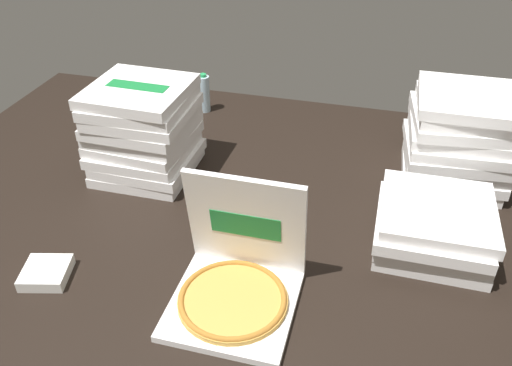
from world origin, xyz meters
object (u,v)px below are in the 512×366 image
at_px(pizza_stack_center_near, 144,130).
at_px(napkin_pile, 46,273).
at_px(pizza_stack_center_far, 433,227).
at_px(open_pizza_box, 237,280).
at_px(ice_bucket, 162,105).
at_px(pizza_stack_left_near, 458,138).
at_px(water_bottle_1, 158,123).
at_px(water_bottle_2, 204,93).
at_px(water_bottle_0, 119,115).

bearing_deg(pizza_stack_center_near, napkin_pile, -94.29).
bearing_deg(napkin_pile, pizza_stack_center_far, 21.80).
height_order(open_pizza_box, pizza_stack_center_far, open_pizza_box).
bearing_deg(ice_bucket, pizza_stack_left_near, -8.63).
relative_size(water_bottle_1, napkin_pile, 1.38).
relative_size(open_pizza_box, pizza_stack_left_near, 0.93).
xyz_separation_m(ice_bucket, napkin_pile, (0.09, -1.28, -0.05)).
distance_m(ice_bucket, water_bottle_2, 0.24).
height_order(pizza_stack_center_far, water_bottle_2, water_bottle_2).
bearing_deg(pizza_stack_center_near, ice_bucket, 106.06).
bearing_deg(napkin_pile, open_pizza_box, 6.83).
bearing_deg(ice_bucket, pizza_stack_center_near, -73.94).
height_order(water_bottle_2, napkin_pile, water_bottle_2).
xyz_separation_m(pizza_stack_left_near, ice_bucket, (-1.52, 0.23, -0.14)).
xyz_separation_m(open_pizza_box, pizza_stack_center_near, (-0.64, 0.68, 0.13)).
bearing_deg(water_bottle_1, open_pizza_box, -53.49).
relative_size(pizza_stack_center_far, water_bottle_2, 1.99).
xyz_separation_m(pizza_stack_center_near, water_bottle_1, (-0.06, 0.27, -0.11)).
xyz_separation_m(open_pizza_box, water_bottle_0, (-0.93, 0.97, 0.02)).
bearing_deg(pizza_stack_left_near, napkin_pile, -143.71).
distance_m(ice_bucket, water_bottle_0, 0.27).
distance_m(open_pizza_box, water_bottle_2, 1.46).
distance_m(pizza_stack_center_far, pizza_stack_left_near, 0.53).
height_order(open_pizza_box, water_bottle_2, open_pizza_box).
relative_size(ice_bucket, water_bottle_0, 1.47).
bearing_deg(pizza_stack_center_near, water_bottle_1, 102.75).
height_order(open_pizza_box, napkin_pile, open_pizza_box).
bearing_deg(pizza_stack_left_near, water_bottle_2, 164.59).
height_order(pizza_stack_center_near, ice_bucket, pizza_stack_center_near).
height_order(pizza_stack_center_far, water_bottle_1, water_bottle_1).
xyz_separation_m(pizza_stack_center_near, pizza_stack_left_near, (1.37, 0.29, -0.00)).
xyz_separation_m(pizza_stack_center_far, napkin_pile, (-1.34, -0.54, -0.07)).
distance_m(open_pizza_box, ice_bucket, 1.43).
xyz_separation_m(water_bottle_0, water_bottle_1, (0.23, -0.03, 0.00)).
bearing_deg(ice_bucket, water_bottle_0, -121.38).
xyz_separation_m(pizza_stack_left_near, napkin_pile, (-1.43, -1.05, -0.19)).
distance_m(pizza_stack_center_near, pizza_stack_left_near, 1.40).
bearing_deg(water_bottle_1, ice_bucket, 109.39).
height_order(open_pizza_box, water_bottle_0, open_pizza_box).
height_order(open_pizza_box, pizza_stack_center_near, open_pizza_box).
xyz_separation_m(open_pizza_box, pizza_stack_left_near, (0.74, 0.97, 0.13)).
distance_m(pizza_stack_left_near, water_bottle_0, 1.66).
xyz_separation_m(ice_bucket, water_bottle_0, (-0.14, -0.23, 0.04)).
relative_size(pizza_stack_center_near, ice_bucket, 1.38).
xyz_separation_m(open_pizza_box, water_bottle_1, (-0.70, 0.94, 0.02)).
bearing_deg(ice_bucket, open_pizza_box, -56.68).
height_order(water_bottle_1, napkin_pile, water_bottle_1).
relative_size(pizza_stack_left_near, water_bottle_0, 2.13).
height_order(water_bottle_0, water_bottle_2, same).
xyz_separation_m(pizza_stack_center_far, water_bottle_2, (-1.23, 0.88, 0.01)).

